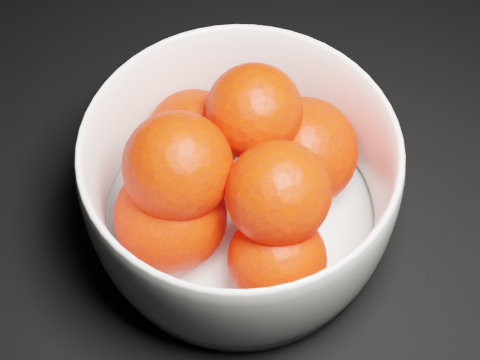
{
  "coord_description": "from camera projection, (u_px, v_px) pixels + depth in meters",
  "views": [
    {
      "loc": [
        -0.22,
        -0.54,
        0.53
      ],
      "look_at": [
        -0.25,
        -0.25,
        0.07
      ],
      "focal_mm": 50.0,
      "sensor_mm": 36.0,
      "label": 1
    }
  ],
  "objects": [
    {
      "name": "orange_pile",
      "position": [
        236.0,
        175.0,
        0.54
      ],
      "size": [
        0.2,
        0.19,
        0.14
      ],
      "color": "#FF1A00",
      "rests_on": "bowl"
    },
    {
      "name": "bowl",
      "position": [
        240.0,
        184.0,
        0.55
      ],
      "size": [
        0.25,
        0.25,
        0.12
      ],
      "rotation": [
        0.0,
        0.0,
        -0.28
      ],
      "color": "white",
      "rests_on": "ground"
    }
  ]
}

